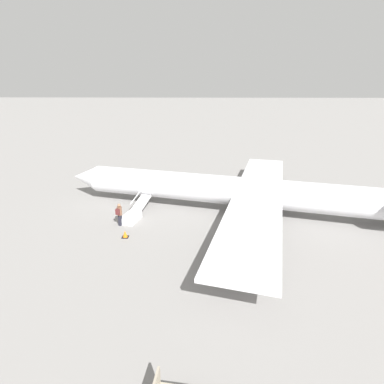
{
  "coord_description": "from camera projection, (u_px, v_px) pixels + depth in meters",
  "views": [
    {
      "loc": [
        3.12,
        23.2,
        9.84
      ],
      "look_at": [
        4.06,
        -0.2,
        1.65
      ],
      "focal_mm": 28.0,
      "sensor_mm": 36.0,
      "label": 1
    }
  ],
  "objects": [
    {
      "name": "traffic_cone_near_stairs",
      "position": [
        125.0,
        234.0,
        20.73
      ],
      "size": [
        0.45,
        0.45,
        0.5
      ],
      "color": "black",
      "rests_on": "ground"
    },
    {
      "name": "airplane_main",
      "position": [
        253.0,
        192.0,
        24.16
      ],
      "size": [
        31.9,
        24.9,
        6.19
      ],
      "rotation": [
        0.0,
        0.0,
        -0.24
      ],
      "color": "silver",
      "rests_on": "ground"
    },
    {
      "name": "passenger",
      "position": [
        119.0,
        213.0,
        22.25
      ],
      "size": [
        0.4,
        0.56,
        1.74
      ],
      "rotation": [
        0.0,
        0.0,
        -1.81
      ],
      "color": "#23232D",
      "rests_on": "ground"
    },
    {
      "name": "boarding_stairs",
      "position": [
        133.0,
        215.0,
        23.6
      ],
      "size": [
        1.92,
        4.14,
        1.59
      ],
      "rotation": [
        0.0,
        0.0,
        -1.81
      ],
      "color": "silver",
      "rests_on": "ground"
    },
    {
      "name": "ground_plane",
      "position": [
        240.0,
        212.0,
        25.01
      ],
      "size": [
        600.0,
        600.0,
        0.0
      ],
      "primitive_type": "plane",
      "color": "gray"
    }
  ]
}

